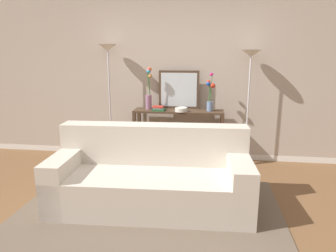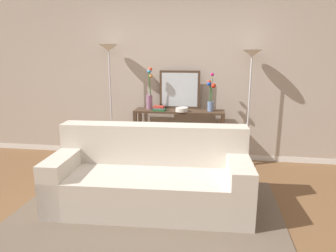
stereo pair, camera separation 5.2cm
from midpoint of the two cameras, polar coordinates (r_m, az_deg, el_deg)
ground_plane at (r=3.25m, az=-2.78°, el=-17.93°), size 16.00×16.00×0.02m
back_wall at (r=4.95m, az=2.19°, el=10.39°), size 12.00×0.15×2.86m
area_rug at (r=3.47m, az=-3.26°, el=-15.48°), size 2.84×1.92×0.01m
couch at (r=3.48m, az=-2.83°, el=-9.76°), size 2.19×0.99×0.88m
console_table at (r=4.74m, az=2.41°, el=-0.13°), size 1.37×0.36×0.84m
floor_lamp_left at (r=4.89m, az=-10.51°, el=10.16°), size 0.28×0.28×1.82m
floor_lamp_right at (r=4.65m, az=15.44°, el=8.95°), size 0.28×0.28×1.73m
wall_mirror at (r=4.79m, az=2.49°, el=6.75°), size 0.63×0.02×0.59m
vase_tall_flowers at (r=4.74m, az=-3.11°, el=6.28°), size 0.11×0.11×0.64m
vase_short_flowers at (r=4.63m, az=8.30°, el=5.57°), size 0.13×0.11×0.57m
fruit_bowl at (r=4.57m, az=2.91°, el=3.09°), size 0.19×0.19×0.06m
book_stack at (r=4.65m, az=-1.32°, el=3.28°), size 0.19×0.15×0.07m
book_row_under_console at (r=4.95m, az=-2.38°, el=-5.85°), size 0.30×0.18×0.13m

